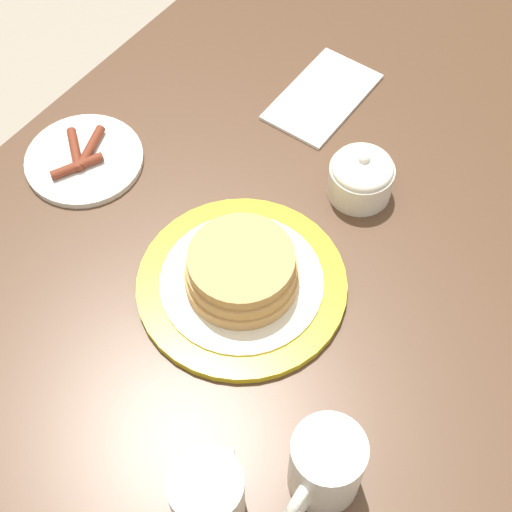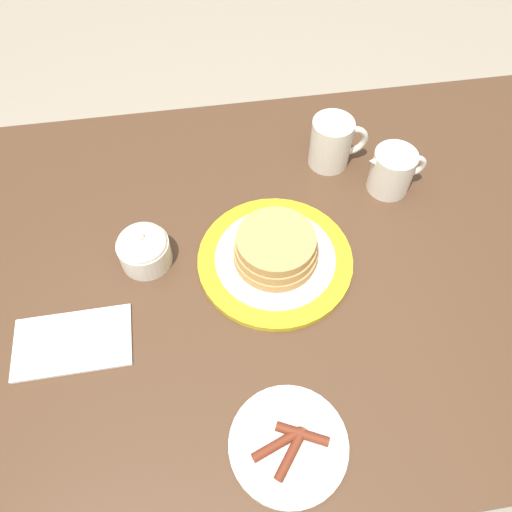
# 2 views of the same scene
# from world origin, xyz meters

# --- Properties ---
(ground_plane) EXTENTS (8.00, 8.00, 0.00)m
(ground_plane) POSITION_xyz_m (0.00, 0.00, 0.00)
(ground_plane) COLOR gray
(dining_table) EXTENTS (1.58, 0.88, 0.78)m
(dining_table) POSITION_xyz_m (0.00, 0.00, 0.66)
(dining_table) COLOR #4C3321
(dining_table) RESTS_ON ground_plane
(pancake_plate) EXTENTS (0.28, 0.28, 0.07)m
(pancake_plate) POSITION_xyz_m (0.04, -0.00, 0.80)
(pancake_plate) COLOR gold
(pancake_plate) RESTS_ON dining_table
(side_plate_bacon) EXTENTS (0.17, 0.17, 0.02)m
(side_plate_bacon) POSITION_xyz_m (0.00, -0.32, 0.78)
(side_plate_bacon) COLOR silver
(side_plate_bacon) RESTS_ON dining_table
(coffee_mug) EXTENTS (0.12, 0.08, 0.10)m
(coffee_mug) POSITION_xyz_m (0.19, 0.23, 0.83)
(coffee_mug) COLOR silver
(coffee_mug) RESTS_ON dining_table
(creamer_pitcher) EXTENTS (0.12, 0.08, 0.10)m
(creamer_pitcher) POSITION_xyz_m (0.29, 0.14, 0.82)
(creamer_pitcher) COLOR silver
(creamer_pitcher) RESTS_ON dining_table
(sugar_bowl) EXTENTS (0.09, 0.09, 0.08)m
(sugar_bowl) POSITION_xyz_m (-0.19, 0.04, 0.81)
(sugar_bowl) COLOR silver
(sugar_bowl) RESTS_ON dining_table
(napkin) EXTENTS (0.19, 0.11, 0.01)m
(napkin) POSITION_xyz_m (-0.32, -0.10, 0.78)
(napkin) COLOR white
(napkin) RESTS_ON dining_table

